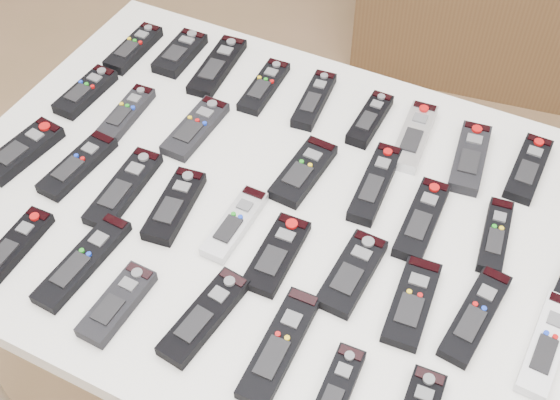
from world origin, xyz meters
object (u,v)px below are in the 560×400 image
at_px(remote_11, 126,113).
at_px(remote_23, 277,254).
at_px(remote_19, 78,165).
at_px(remote_16, 495,236).
at_px(remote_34, 335,394).
at_px(remote_14, 375,183).
at_px(remote_32, 204,316).
at_px(remote_18, 22,151).
at_px(remote_29, 13,248).
at_px(remote_30, 83,261).
at_px(remote_15, 422,220).
at_px(remote_33, 280,346).
at_px(remote_31, 117,304).
at_px(remote_21, 175,206).
at_px(remote_3, 264,86).
at_px(remote_26, 475,315).
at_px(remote_20, 124,188).
at_px(remote_25, 412,302).
at_px(table, 280,227).
at_px(remote_22, 235,224).
at_px(remote_5, 370,119).
at_px(remote_7, 470,158).
at_px(remote_10, 86,92).
at_px(remote_2, 218,66).
at_px(remote_8, 528,168).
at_px(remote_13, 303,172).
at_px(remote_1, 180,53).
at_px(remote_4, 314,100).
at_px(remote_24, 352,273).
at_px(remote_0, 134,48).
at_px(remote_27, 547,344).
at_px(remote_12, 196,128).
at_px(remote_6, 414,136).

relative_size(remote_11, remote_23, 0.98).
bearing_deg(remote_19, remote_16, 17.97).
relative_size(remote_19, remote_34, 1.11).
height_order(remote_14, remote_32, remote_14).
relative_size(remote_18, remote_29, 0.98).
bearing_deg(remote_30, remote_15, 38.13).
bearing_deg(remote_29, remote_30, 12.66).
distance_m(remote_16, remote_30, 0.71).
bearing_deg(remote_33, remote_31, -171.13).
bearing_deg(remote_19, remote_21, 2.79).
relative_size(remote_3, remote_26, 0.89).
bearing_deg(remote_20, remote_25, -2.83).
height_order(remote_14, remote_20, remote_14).
height_order(remote_18, remote_19, remote_18).
xyz_separation_m(table, remote_22, (-0.05, -0.08, 0.07)).
bearing_deg(remote_23, table, 111.69).
xyz_separation_m(remote_5, remote_32, (-0.07, -0.55, 0.00)).
height_order(remote_7, remote_10, same).
height_order(remote_2, remote_8, same).
bearing_deg(remote_25, remote_32, -153.28).
bearing_deg(remote_13, remote_3, 137.18).
xyz_separation_m(remote_1, remote_4, (0.33, -0.01, -0.00)).
bearing_deg(remote_24, remote_18, -176.33).
bearing_deg(remote_4, remote_0, 176.83).
height_order(remote_18, remote_32, remote_18).
relative_size(remote_8, remote_27, 0.91).
height_order(remote_8, remote_13, remote_13).
height_order(remote_7, remote_16, remote_7).
relative_size(remote_13, remote_19, 0.96).
height_order(remote_12, remote_21, remote_21).
relative_size(remote_0, remote_1, 1.12).
bearing_deg(remote_21, remote_18, 174.23).
xyz_separation_m(table, remote_12, (-0.24, 0.10, 0.07)).
bearing_deg(remote_21, remote_29, -142.02).
relative_size(remote_11, remote_25, 0.95).
bearing_deg(remote_34, remote_2, 129.55).
xyz_separation_m(remote_0, remote_34, (0.74, -0.56, 0.00)).
height_order(table, remote_21, remote_21).
bearing_deg(remote_5, remote_34, -72.84).
bearing_deg(remote_26, remote_2, 158.48).
relative_size(remote_2, remote_25, 1.17).
distance_m(remote_4, remote_7, 0.34).
bearing_deg(remote_24, remote_27, 3.93).
relative_size(remote_14, remote_23, 1.18).
relative_size(remote_2, remote_16, 1.23).
distance_m(remote_2, remote_11, 0.24).
relative_size(remote_22, remote_30, 0.82).
relative_size(remote_12, remote_33, 0.84).
bearing_deg(table, remote_32, -90.37).
xyz_separation_m(remote_6, remote_24, (0.02, -0.36, -0.00)).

